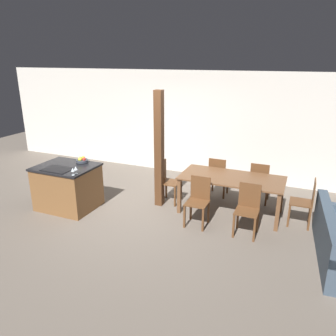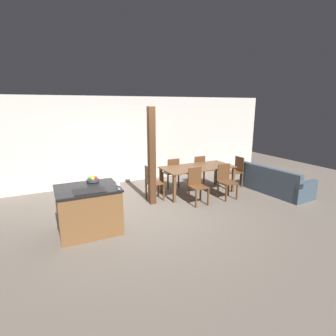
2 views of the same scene
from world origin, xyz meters
name	(u,v)px [view 2 (image 2 of 2)]	position (x,y,z in m)	size (l,w,h in m)	color
ground_plane	(149,212)	(0.00, 0.00, 0.00)	(16.00, 16.00, 0.00)	#665B51
wall_back	(116,141)	(0.00, 2.67, 1.35)	(11.20, 0.08, 2.70)	silver
kitchen_island	(89,209)	(-1.41, -0.38, 0.46)	(1.17, 0.96, 0.92)	brown
fruit_bowl	(93,179)	(-1.24, -0.06, 0.96)	(0.25, 0.25, 0.12)	#383D47
wine_glass_near	(119,184)	(-0.90, -0.79, 1.02)	(0.07, 0.07, 0.14)	silver
wine_glass_middle	(117,183)	(-0.90, -0.70, 1.02)	(0.07, 0.07, 0.14)	silver
dining_table	(198,170)	(1.76, 0.69, 0.67)	(2.02, 0.96, 0.76)	brown
dining_chair_near_left	(197,185)	(1.31, -0.02, 0.48)	(0.40, 0.40, 0.91)	brown
dining_chair_near_right	(226,181)	(2.21, -0.02, 0.48)	(0.40, 0.40, 0.91)	brown
dining_chair_far_left	(172,172)	(1.31, 1.39, 0.48)	(0.40, 0.40, 0.91)	brown
dining_chair_far_right	(198,169)	(2.21, 1.39, 0.48)	(0.40, 0.40, 0.91)	brown
dining_chair_head_end	(152,182)	(0.38, 0.69, 0.48)	(0.40, 0.40, 0.91)	brown
dining_chair_foot_end	(236,171)	(3.14, 0.69, 0.48)	(0.40, 0.40, 0.91)	brown
couch	(274,183)	(3.75, -0.26, 0.26)	(0.96, 2.02, 0.76)	#3D4C5B
timber_post	(152,157)	(0.29, 0.47, 1.20)	(0.16, 0.16, 2.41)	#4C2D19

